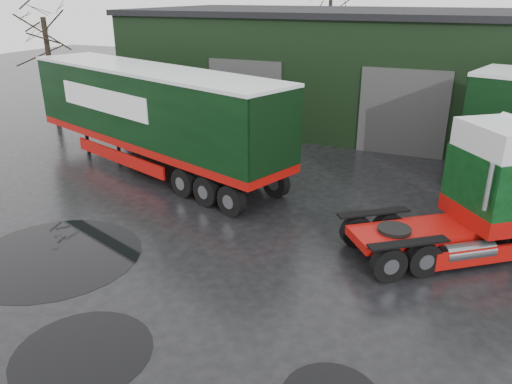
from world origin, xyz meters
TOP-DOWN VIEW (x-y plane):
  - ground at (0.00, 0.00)m, footprint 100.00×100.00m
  - warehouse at (2.00, 20.00)m, footprint 32.40×12.40m
  - hero_tractor at (4.50, 4.50)m, footprint 6.56×5.86m
  - trailer_left at (-7.50, 7.66)m, footprint 14.24×7.50m
  - tree_left at (-17.00, 12.00)m, footprint 4.40×4.40m
  - tree_back_a at (-6.00, 30.00)m, footprint 4.40×4.40m
  - puddle_0 at (-2.15, -3.13)m, footprint 3.00×3.00m
  - puddle_1 at (3.31, 5.40)m, footprint 1.93×1.93m
  - puddle_2 at (-5.81, -0.10)m, footprint 5.00×5.00m

SIDE VIEW (x-z plane):
  - ground at x=0.00m, z-range 0.00..0.00m
  - puddle_0 at x=-2.15m, z-range 0.00..0.01m
  - puddle_1 at x=3.31m, z-range 0.00..0.01m
  - puddle_2 at x=-5.81m, z-range 0.00..0.01m
  - hero_tractor at x=4.50m, z-range 0.00..3.87m
  - trailer_left at x=-7.50m, z-range 0.00..4.38m
  - warehouse at x=2.00m, z-range 0.01..6.31m
  - tree_left at x=-17.00m, z-range 0.00..8.50m
  - tree_back_a at x=-6.00m, z-range 0.00..9.50m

